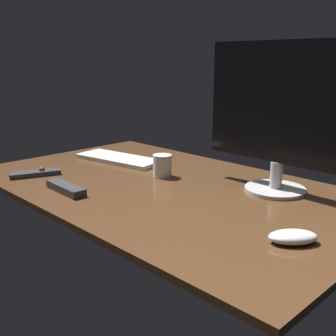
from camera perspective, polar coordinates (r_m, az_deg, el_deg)
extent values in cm
cube|color=#4C301C|center=(144.51, -0.40, -2.74)|extent=(140.00, 84.00, 2.00)
cylinder|color=#B7B7B7|center=(141.99, 14.53, -2.86)|extent=(20.02, 20.02, 1.26)
cylinder|color=#B7B7B7|center=(140.58, 14.66, -0.91)|extent=(3.97, 3.97, 8.82)
cube|color=black|center=(136.28, 15.31, 8.63)|extent=(54.12, 4.13, 38.13)
cube|color=silver|center=(178.86, -6.79, 1.25)|extent=(40.20, 20.29, 1.81)
ellipsoid|color=silver|center=(104.19, 16.81, -9.07)|extent=(12.68, 13.20, 3.19)
cube|color=#2D2D33|center=(163.00, -17.83, -0.73)|extent=(11.27, 18.99, 1.78)
sphere|color=#3F3F44|center=(162.95, -16.97, -0.20)|extent=(2.15, 2.15, 2.15)
cube|color=#2D2D33|center=(140.63, -13.88, -2.72)|extent=(18.47, 5.45, 2.55)
cylinder|color=silver|center=(153.42, -0.78, 0.31)|extent=(7.01, 7.01, 8.30)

